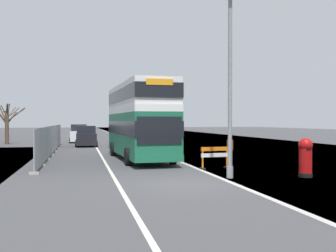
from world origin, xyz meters
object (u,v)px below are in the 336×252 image
(pedestrian_at_kerb, at_px, (230,151))
(red_pillar_postbox, at_px, (305,156))
(roadworks_barrier, at_px, (215,155))
(car_oncoming_near, at_px, (86,137))
(lamppost_foreground, at_px, (230,91))
(car_receding_mid, at_px, (79,134))
(double_decker_bus, at_px, (139,120))

(pedestrian_at_kerb, bearing_deg, red_pillar_postbox, -66.67)
(roadworks_barrier, distance_m, car_oncoming_near, 21.10)
(lamppost_foreground, distance_m, pedestrian_at_kerb, 5.10)
(car_oncoming_near, distance_m, car_receding_mid, 6.93)
(double_decker_bus, xyz_separation_m, lamppost_foreground, (2.64, -9.11, 1.22))
(red_pillar_postbox, height_order, pedestrian_at_kerb, red_pillar_postbox)
(lamppost_foreground, bearing_deg, roadworks_barrier, 81.95)
(red_pillar_postbox, bearing_deg, car_receding_mid, 107.94)
(double_decker_bus, height_order, car_receding_mid, double_decker_bus)
(car_oncoming_near, bearing_deg, roadworks_barrier, -72.71)
(double_decker_bus, xyz_separation_m, roadworks_barrier, (3.11, -5.84, -1.86))
(lamppost_foreground, relative_size, car_receding_mid, 2.04)
(pedestrian_at_kerb, bearing_deg, car_oncoming_near, 110.60)
(double_decker_bus, relative_size, pedestrian_at_kerb, 6.52)
(lamppost_foreground, height_order, red_pillar_postbox, lamppost_foreground)
(double_decker_bus, distance_m, roadworks_barrier, 6.87)
(pedestrian_at_kerb, bearing_deg, double_decker_bus, 128.62)
(pedestrian_at_kerb, bearing_deg, car_receding_mid, 107.03)
(lamppost_foreground, bearing_deg, pedestrian_at_kerb, 68.46)
(double_decker_bus, bearing_deg, pedestrian_at_kerb, -51.38)
(double_decker_bus, bearing_deg, car_receding_mid, 100.46)
(red_pillar_postbox, bearing_deg, car_oncoming_near, 111.10)
(roadworks_barrier, height_order, pedestrian_at_kerb, pedestrian_at_kerb)
(car_oncoming_near, height_order, car_receding_mid, car_receding_mid)
(lamppost_foreground, distance_m, roadworks_barrier, 4.52)
(red_pillar_postbox, height_order, car_receding_mid, car_receding_mid)
(lamppost_foreground, distance_m, car_oncoming_near, 24.29)
(double_decker_bus, height_order, roadworks_barrier, double_decker_bus)
(red_pillar_postbox, xyz_separation_m, roadworks_barrier, (-2.93, 3.69, -0.24))
(car_oncoming_near, bearing_deg, red_pillar_postbox, -68.90)
(red_pillar_postbox, bearing_deg, pedestrian_at_kerb, 113.33)
(lamppost_foreground, bearing_deg, double_decker_bus, 106.18)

